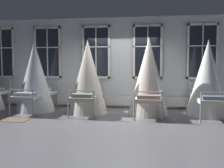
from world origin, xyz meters
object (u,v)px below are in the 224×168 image
cot_third (88,78)px  cot_fourth (149,77)px  cot_second (35,77)px  cot_fifth (208,79)px

cot_third → cot_fourth: (1.94, -0.04, 0.03)m
cot_fourth → cot_second: bearing=89.4°
cot_fifth → cot_third: bearing=90.2°
cot_third → cot_fifth: (3.70, 0.03, -0.02)m
cot_second → cot_fourth: bearing=-90.5°
cot_third → cot_fifth: 3.70m
cot_fifth → cot_second: bearing=89.8°
cot_second → cot_fourth: (3.75, -0.06, 0.04)m
cot_second → cot_third: 1.81m
cot_second → cot_fifth: 5.51m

